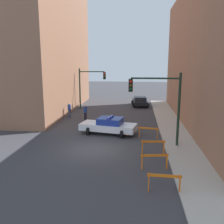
% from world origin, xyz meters
% --- Properties ---
extents(ground_plane, '(120.00, 120.00, 0.00)m').
position_xyz_m(ground_plane, '(0.00, 0.00, 0.00)').
color(ground_plane, '#38383D').
extents(sidewalk_right, '(2.40, 44.00, 0.12)m').
position_xyz_m(sidewalk_right, '(6.20, 0.00, 0.06)').
color(sidewalk_right, '#B2ADA3').
rests_on(sidewalk_right, ground_plane).
extents(building_corner_left, '(14.00, 20.00, 20.84)m').
position_xyz_m(building_corner_left, '(-12.00, 14.00, 10.42)').
color(building_corner_left, '#93664C').
rests_on(building_corner_left, ground_plane).
extents(traffic_light_near, '(3.64, 0.35, 5.20)m').
position_xyz_m(traffic_light_near, '(4.73, 1.23, 3.53)').
color(traffic_light_near, black).
rests_on(traffic_light_near, sidewalk_right).
extents(traffic_light_far, '(3.44, 0.35, 5.20)m').
position_xyz_m(traffic_light_far, '(-3.30, 15.02, 3.40)').
color(traffic_light_far, black).
rests_on(traffic_light_far, ground_plane).
extents(police_car, '(4.97, 2.94, 1.52)m').
position_xyz_m(police_car, '(0.61, 4.03, 0.72)').
color(police_car, white).
rests_on(police_car, ground_plane).
extents(parked_car_near, '(2.49, 4.42, 1.31)m').
position_xyz_m(parked_car_near, '(3.35, 17.96, 0.67)').
color(parked_car_near, black).
rests_on(parked_car_near, ground_plane).
extents(pedestrian_crossing, '(0.43, 0.43, 1.66)m').
position_xyz_m(pedestrian_crossing, '(-2.42, 8.77, 0.86)').
color(pedestrian_crossing, black).
rests_on(pedestrian_crossing, ground_plane).
extents(pedestrian_corner, '(0.51, 0.51, 1.66)m').
position_xyz_m(pedestrian_corner, '(-4.40, 9.78, 0.86)').
color(pedestrian_corner, '#474C66').
rests_on(pedestrian_corner, ground_plane).
extents(barrier_front, '(1.60, 0.22, 0.90)m').
position_xyz_m(barrier_front, '(4.32, -5.36, 0.62)').
color(barrier_front, orange).
rests_on(barrier_front, ground_plane).
extents(barrier_mid, '(1.59, 0.39, 0.90)m').
position_xyz_m(barrier_mid, '(4.03, -2.80, 0.62)').
color(barrier_mid, orange).
rests_on(barrier_mid, ground_plane).
extents(barrier_back, '(1.60, 0.33, 0.90)m').
position_xyz_m(barrier_back, '(4.10, -0.28, 0.62)').
color(barrier_back, orange).
rests_on(barrier_back, ground_plane).
extents(barrier_corner, '(1.59, 0.37, 0.90)m').
position_xyz_m(barrier_corner, '(3.91, 3.07, 0.62)').
color(barrier_corner, orange).
rests_on(barrier_corner, ground_plane).
extents(traffic_cone, '(0.36, 0.36, 0.66)m').
position_xyz_m(traffic_cone, '(2.25, 3.64, 0.32)').
color(traffic_cone, black).
rests_on(traffic_cone, ground_plane).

